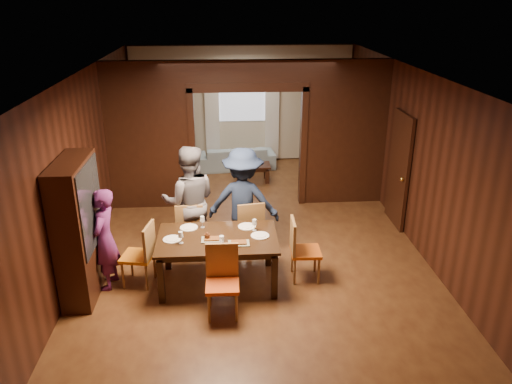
{
  "coord_description": "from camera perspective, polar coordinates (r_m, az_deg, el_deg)",
  "views": [
    {
      "loc": [
        -0.49,
        -7.89,
        4.07
      ],
      "look_at": [
        0.02,
        -0.4,
        1.05
      ],
      "focal_mm": 35.0,
      "sensor_mm": 36.0,
      "label": 1
    }
  ],
  "objects": [
    {
      "name": "wineglass_far",
      "position": [
        7.56,
        -6.15,
        -3.42
      ],
      "size": [
        0.08,
        0.08,
        0.18
      ],
      "primitive_type": null,
      "color": "white",
      "rests_on": "dining_table"
    },
    {
      "name": "chair_right",
      "position": [
        7.54,
        5.71,
        -6.57
      ],
      "size": [
        0.45,
        0.45,
        0.97
      ],
      "primitive_type": null,
      "rotation": [
        0.0,
        0.0,
        1.55
      ],
      "color": "#CB5613",
      "rests_on": "floor"
    },
    {
      "name": "chair_far_r",
      "position": [
        8.21,
        -0.84,
        -3.96
      ],
      "size": [
        0.51,
        0.51,
        0.97
      ],
      "primitive_type": null,
      "rotation": [
        0.0,
        0.0,
        3.31
      ],
      "color": "orange",
      "rests_on": "floor"
    },
    {
      "name": "serving_bowl",
      "position": [
        7.39,
        -3.86,
        -4.45
      ],
      "size": [
        0.28,
        0.28,
        0.07
      ],
      "primitive_type": "imported",
      "color": "black",
      "rests_on": "dining_table"
    },
    {
      "name": "chair_left",
      "position": [
        7.59,
        -13.4,
        -6.93
      ],
      "size": [
        0.52,
        0.52,
        0.97
      ],
      "primitive_type": null,
      "rotation": [
        0.0,
        0.0,
        -1.76
      ],
      "color": "orange",
      "rests_on": "floor"
    },
    {
      "name": "floor",
      "position": [
        8.89,
        -0.3,
        -5.33
      ],
      "size": [
        9.0,
        9.0,
        0.0
      ],
      "primitive_type": "plane",
      "color": "#4B2715",
      "rests_on": "ground"
    },
    {
      "name": "dining_table",
      "position": [
        7.46,
        -4.36,
        -7.77
      ],
      "size": [
        1.74,
        1.08,
        0.76
      ],
      "primitive_type": "cube",
      "color": "black",
      "rests_on": "floor"
    },
    {
      "name": "chair_near",
      "position": [
        6.73,
        -3.87,
        -10.33
      ],
      "size": [
        0.45,
        0.45,
        0.97
      ],
      "primitive_type": null,
      "rotation": [
        0.0,
        0.0,
        -0.01
      ],
      "color": "#C64412",
      "rests_on": "floor"
    },
    {
      "name": "plate_right",
      "position": [
        7.3,
        0.46,
        -5.0
      ],
      "size": [
        0.27,
        0.27,
        0.01
      ],
      "primitive_type": "cylinder",
      "color": "white",
      "rests_on": "dining_table"
    },
    {
      "name": "platter_b",
      "position": [
        7.08,
        -1.98,
        -5.82
      ],
      "size": [
        0.3,
        0.2,
        0.04
      ],
      "primitive_type": "cube",
      "color": "gray",
      "rests_on": "dining_table"
    },
    {
      "name": "chair_far_l",
      "position": [
        8.23,
        -7.49,
        -4.09
      ],
      "size": [
        0.45,
        0.45,
        0.97
      ],
      "primitive_type": null,
      "rotation": [
        0.0,
        0.0,
        3.16
      ],
      "color": "red",
      "rests_on": "floor"
    },
    {
      "name": "person_purple",
      "position": [
        7.51,
        -16.9,
        -5.2
      ],
      "size": [
        0.43,
        0.6,
        1.53
      ],
      "primitive_type": "imported",
      "rotation": [
        0.0,
        0.0,
        -1.69
      ],
      "color": "#602161",
      "rests_on": "floor"
    },
    {
      "name": "curtain_left",
      "position": [
        12.61,
        -5.03,
        8.91
      ],
      "size": [
        0.35,
        0.06,
        2.4
      ],
      "primitive_type": "cube",
      "color": "white",
      "rests_on": "back_wall"
    },
    {
      "name": "coffee_table",
      "position": [
        11.48,
        -0.38,
        2.21
      ],
      "size": [
        0.8,
        0.5,
        0.4
      ],
      "primitive_type": "cube",
      "color": "black",
      "rests_on": "floor"
    },
    {
      "name": "window_far",
      "position": [
        12.56,
        -1.61,
        11.04
      ],
      "size": [
        1.2,
        0.03,
        1.3
      ],
      "primitive_type": "cube",
      "color": "silver",
      "rests_on": "back_wall"
    },
    {
      "name": "wineglass_right",
      "position": [
        7.42,
        -0.17,
        -3.79
      ],
      "size": [
        0.08,
        0.08,
        0.18
      ],
      "primitive_type": null,
      "color": "white",
      "rests_on": "dining_table"
    },
    {
      "name": "plate_left",
      "position": [
        7.29,
        -9.54,
        -5.34
      ],
      "size": [
        0.27,
        0.27,
        0.01
      ],
      "primitive_type": "cylinder",
      "color": "white",
      "rests_on": "dining_table"
    },
    {
      "name": "room_walls",
      "position": [
        10.12,
        -0.99,
        7.23
      ],
      "size": [
        5.52,
        9.01,
        2.9
      ],
      "color": "black",
      "rests_on": "floor"
    },
    {
      "name": "tumbler",
      "position": [
        7.03,
        -3.94,
        -5.56
      ],
      "size": [
        0.07,
        0.07,
        0.14
      ],
      "primitive_type": "cylinder",
      "color": "white",
      "rests_on": "dining_table"
    },
    {
      "name": "door_right",
      "position": [
        9.47,
        16.04,
        2.44
      ],
      "size": [
        0.06,
        0.9,
        2.1
      ],
      "primitive_type": "cube",
      "color": "black",
      "rests_on": "floor"
    },
    {
      "name": "person_grey",
      "position": [
        8.1,
        -7.62,
        -1.09
      ],
      "size": [
        0.93,
        0.74,
        1.86
      ],
      "primitive_type": "imported",
      "rotation": [
        0.0,
        0.0,
        3.18
      ],
      "color": "slate",
      "rests_on": "floor"
    },
    {
      "name": "ceiling",
      "position": [
        7.99,
        -0.34,
        13.5
      ],
      "size": [
        5.5,
        9.0,
        0.02
      ],
      "primitive_type": "cube",
      "color": "silver",
      "rests_on": "room_walls"
    },
    {
      "name": "plate_near",
      "position": [
        6.99,
        -4.51,
        -6.37
      ],
      "size": [
        0.27,
        0.27,
        0.01
      ],
      "primitive_type": "cylinder",
      "color": "silver",
      "rests_on": "dining_table"
    },
    {
      "name": "plate_far_l",
      "position": [
        7.6,
        -7.68,
        -4.05
      ],
      "size": [
        0.27,
        0.27,
        0.01
      ],
      "primitive_type": "cylinder",
      "color": "white",
      "rests_on": "dining_table"
    },
    {
      "name": "platter_a",
      "position": [
        7.2,
        -5.06,
        -5.38
      ],
      "size": [
        0.3,
        0.2,
        0.04
      ],
      "primitive_type": "cube",
      "color": "gray",
      "rests_on": "dining_table"
    },
    {
      "name": "hutch",
      "position": [
        7.37,
        -19.61,
        -4.05
      ],
      "size": [
        0.4,
        1.2,
        2.0
      ],
      "primitive_type": "cube",
      "color": "black",
      "rests_on": "floor"
    },
    {
      "name": "plate_far_r",
      "position": [
        7.57,
        -1.05,
        -3.96
      ],
      "size": [
        0.27,
        0.27,
        0.01
      ],
      "primitive_type": "cylinder",
      "color": "white",
      "rests_on": "dining_table"
    },
    {
      "name": "curtain_right",
      "position": [
        12.67,
        1.85,
        9.04
      ],
      "size": [
        0.35,
        0.06,
        2.4
      ],
      "primitive_type": "cube",
      "color": "white",
      "rests_on": "back_wall"
    },
    {
      "name": "sofa",
      "position": [
        12.34,
        -2.33,
        4.0
      ],
      "size": [
        1.97,
        0.93,
        0.56
      ],
      "primitive_type": "imported",
      "rotation": [
        0.0,
        0.0,
        3.24
      ],
      "color": "#95B3C3",
      "rests_on": "floor"
    },
    {
      "name": "wineglass_left",
      "position": [
        7.14,
        -8.59,
        -5.17
      ],
      "size": [
        0.08,
        0.08,
        0.18
      ],
      "primitive_type": null,
      "color": "silver",
      "rests_on": "dining_table"
    },
    {
      "name": "person_navy",
      "position": [
        8.1,
        -1.47,
        -1.1
      ],
      "size": [
        1.27,
        0.87,
        1.8
      ],
      "primitive_type": "imported",
      "rotation": [
        0.0,
        0.0,
        2.96
      ],
      "color": "#18243E",
      "rests_on": "floor"
    },
    {
      "name": "condiment_jar",
      "position": [
        7.2,
        -5.6,
        -5.05
      ],
      "size": [
        0.08,
        0.08,
        0.11
      ],
      "primitive_type": null,
      "color": "#4A2411",
      "rests_on": "dining_table"
    }
  ]
}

